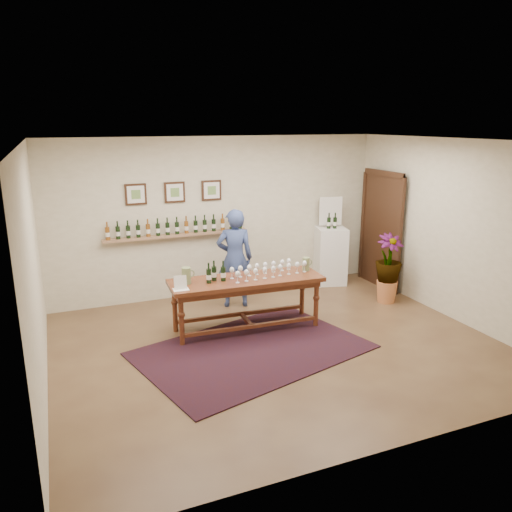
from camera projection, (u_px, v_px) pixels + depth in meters
name	position (u px, v px, depth m)	size (l,w,h in m)	color
ground	(278.00, 345.00, 7.00)	(6.00, 6.00, 0.00)	#4C3321
room_shell	(340.00, 230.00, 9.14)	(6.00, 6.00, 6.00)	beige
rug	(253.00, 350.00, 6.84)	(2.99, 1.99, 0.02)	#40130B
tasting_table	(246.00, 286.00, 7.38)	(2.30, 0.84, 0.80)	#461711
table_glasses	(265.00, 270.00, 7.44)	(1.33, 0.31, 0.18)	white
table_bottles	(215.00, 272.00, 7.18)	(0.26, 0.15, 0.28)	black
pitcher_left	(186.00, 276.00, 7.08)	(0.15, 0.15, 0.24)	#6D7C4D
pitcher_right	(306.00, 264.00, 7.71)	(0.13, 0.13, 0.21)	#6D7C4D
menu_card	(180.00, 283.00, 6.84)	(0.21, 0.15, 0.19)	white
display_pedestal	(330.00, 256.00, 9.58)	(0.54, 0.54, 1.09)	white
pedestal_bottles	(332.00, 220.00, 9.35)	(0.32, 0.09, 0.32)	black
info_sign	(331.00, 211.00, 9.48)	(0.44, 0.02, 0.60)	white
potted_plant	(388.00, 268.00, 8.53)	(0.57, 0.57, 1.04)	#C17140
person	(235.00, 258.00, 8.30)	(0.61, 0.40, 1.67)	navy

